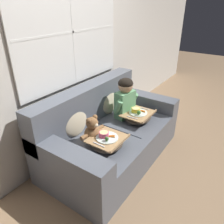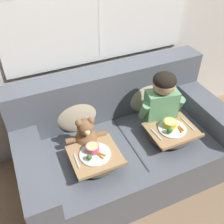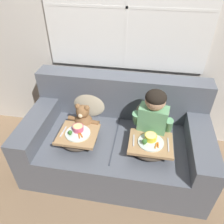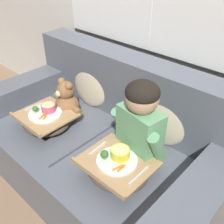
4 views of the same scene
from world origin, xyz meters
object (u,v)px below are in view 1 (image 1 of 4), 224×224
Objects in this scene: lap_tray_child at (138,116)px; throw_pillow_behind_child at (109,99)px; throw_pillow_behind_teddy at (74,120)px; couch at (109,134)px; child_figure at (125,96)px; lap_tray_teddy at (107,142)px; teddy_bear at (93,131)px.

throw_pillow_behind_child is at bearing 89.91° from lap_tray_child.
throw_pillow_behind_teddy is 1.02× the size of lap_tray_child.
throw_pillow_behind_teddy is (-0.68, 0.00, 0.00)m from throw_pillow_behind_child.
couch reaches higher than throw_pillow_behind_teddy.
couch is 0.51m from throw_pillow_behind_child.
throw_pillow_behind_child is at bearing 0.00° from throw_pillow_behind_teddy.
couch is 0.53m from child_figure.
throw_pillow_behind_child is 0.68m from throw_pillow_behind_teddy.
child_figure is 1.45× the size of lap_tray_teddy.
throw_pillow_behind_child reaches higher than lap_tray_teddy.
lap_tray_child is at bearing -90.16° from child_figure.
throw_pillow_behind_teddy is at bearing 89.90° from teddy_bear.
teddy_bear is 0.71m from lap_tray_child.
throw_pillow_behind_child is 0.74m from teddy_bear.
throw_pillow_behind_teddy reaches higher than lap_tray_child.
teddy_bear reaches higher than lap_tray_teddy.
throw_pillow_behind_teddy is 0.74m from child_figure.
lap_tray_teddy is (-0.68, -0.46, -0.12)m from throw_pillow_behind_child.
couch is 4.56× the size of lap_tray_child.
throw_pillow_behind_teddy is at bearing 159.24° from child_figure.
couch reaches higher than throw_pillow_behind_child.
throw_pillow_behind_child is 1.23× the size of teddy_bear.
lap_tray_teddy is at bearing -147.26° from couch.
throw_pillow_behind_teddy is at bearing 180.00° from throw_pillow_behind_child.
lap_tray_teddy is at bearing -90.04° from teddy_bear.
throw_pillow_behind_child is 0.76× the size of child_figure.
child_figure is at bearing 89.84° from lap_tray_child.
teddy_bear is (-0.68, -0.26, -0.06)m from throw_pillow_behind_child.
throw_pillow_behind_child is at bearing 34.48° from couch.
lap_tray_child is (0.68, -0.19, -0.07)m from teddy_bear.
couch is 4.48× the size of throw_pillow_behind_teddy.
child_figure is at bearing -20.76° from throw_pillow_behind_teddy.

